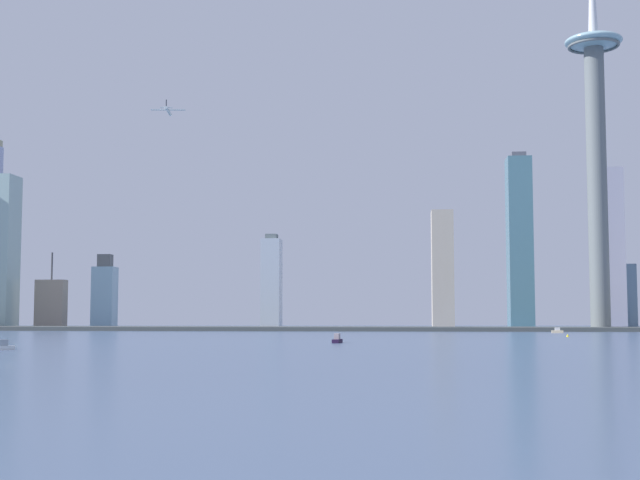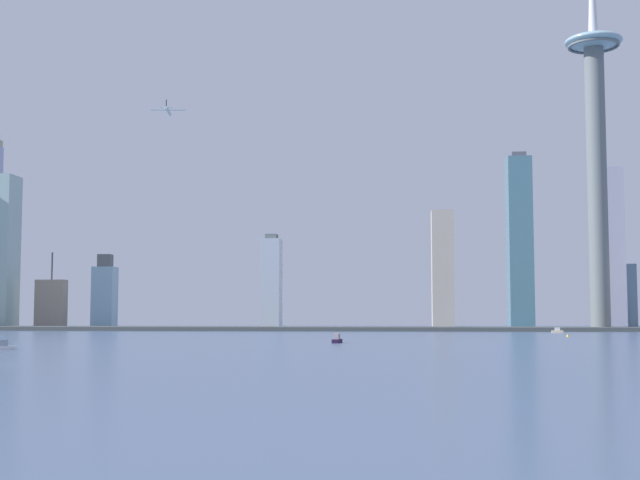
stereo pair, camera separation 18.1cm
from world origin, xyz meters
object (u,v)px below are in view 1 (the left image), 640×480
(skyscraper_0, at_px, (443,270))
(skyscraper_10, at_px, (51,304))
(airplane, at_px, (168,111))
(observation_tower, at_px, (596,127))
(skyscraper_4, at_px, (615,248))
(skyscraper_7, at_px, (271,283))
(skyscraper_1, at_px, (520,242))
(boat_5, at_px, (557,331))
(boat_4, at_px, (3,346))
(channel_buoy_0, at_px, (568,335))
(skyscraper_6, at_px, (4,252))
(boat_1, at_px, (337,339))
(skyscraper_5, at_px, (625,297))
(skyscraper_11, at_px, (105,295))

(skyscraper_0, relative_size, skyscraper_10, 1.53)
(skyscraper_0, bearing_deg, airplane, -143.89)
(skyscraper_10, bearing_deg, observation_tower, -6.99)
(skyscraper_4, distance_m, skyscraper_7, 285.38)
(observation_tower, xyz_separation_m, airplane, (-325.18, -74.12, 2.85))
(observation_tower, distance_m, skyscraper_1, 112.25)
(boat_5, relative_size, airplane, 0.31)
(boat_4, xyz_separation_m, channel_buoy_0, (240.61, 208.77, -0.58))
(skyscraper_10, xyz_separation_m, boat_4, (165.08, -449.23, -20.44))
(observation_tower, xyz_separation_m, skyscraper_10, (-464.60, 56.97, -138.56))
(observation_tower, height_order, airplane, observation_tower)
(skyscraper_4, bearing_deg, skyscraper_6, -178.69)
(boat_1, bearing_deg, observation_tower, -25.47)
(skyscraper_1, distance_m, skyscraper_10, 412.93)
(skyscraper_5, height_order, skyscraper_11, skyscraper_5)
(skyscraper_4, xyz_separation_m, skyscraper_10, (-486.53, 15.97, -45.19))
(airplane, bearing_deg, skyscraper_4, -78.68)
(skyscraper_0, distance_m, skyscraper_4, 145.09)
(skyscraper_5, xyz_separation_m, boat_5, (-84.64, -156.19, -26.54))
(channel_buoy_0, bearing_deg, skyscraper_5, 69.51)
(boat_1, xyz_separation_m, boat_4, (-116.19, -90.15, -0.15))
(skyscraper_1, distance_m, boat_1, 375.70)
(observation_tower, bearing_deg, skyscraper_4, 61.86)
(skyscraper_11, bearing_deg, skyscraper_6, -155.66)
(observation_tower, relative_size, skyscraper_4, 2.49)
(skyscraper_5, bearing_deg, skyscraper_7, -169.84)
(skyscraper_7, relative_size, boat_4, 9.64)
(observation_tower, distance_m, skyscraper_11, 443.08)
(airplane, bearing_deg, channel_buoy_0, -119.36)
(observation_tower, height_order, skyscraper_1, observation_tower)
(skyscraper_1, bearing_deg, airplane, -156.43)
(skyscraper_0, distance_m, airplane, 279.81)
(skyscraper_6, xyz_separation_m, skyscraper_11, (78.33, 35.43, -36.77))
(skyscraper_11, bearing_deg, airplane, -56.09)
(skyscraper_5, relative_size, boat_5, 8.99)
(skyscraper_6, height_order, boat_5, skyscraper_6)
(skyscraper_10, bearing_deg, skyscraper_4, -1.88)
(observation_tower, height_order, skyscraper_4, observation_tower)
(skyscraper_1, xyz_separation_m, airplane, (-270.13, -117.85, 90.36))
(skyscraper_6, bearing_deg, skyscraper_1, 1.89)
(skyscraper_10, height_order, boat_1, skyscraper_10)
(observation_tower, relative_size, boat_1, 28.84)
(boat_1, distance_m, boat_5, 258.98)
(skyscraper_5, relative_size, boat_1, 6.12)
(boat_4, height_order, boat_5, boat_4)
(skyscraper_1, bearing_deg, boat_5, -86.41)
(skyscraper_11, distance_m, boat_1, 436.52)
(channel_buoy_0, bearing_deg, skyscraper_10, 149.34)
(skyscraper_7, height_order, skyscraper_11, skyscraper_7)
(skyscraper_7, bearing_deg, boat_4, -95.29)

